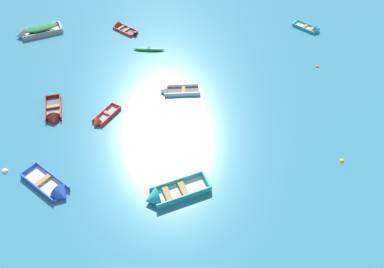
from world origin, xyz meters
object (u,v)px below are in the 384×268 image
(rowboat_turquoise_back_row_right, at_px, (313,30))
(mooring_buoy_far_field, at_px, (317,67))
(rowboat_red_foreground_center, at_px, (101,120))
(rowboat_blue_far_right, at_px, (55,190))
(kayak_green_center, at_px, (149,49))
(rowboat_grey_back_row_left, at_px, (34,31))
(mooring_buoy_near_foreground, at_px, (342,161))
(rowboat_maroon_distant_center, at_px, (54,115))
(rowboat_white_outer_right, at_px, (171,91))
(rowboat_red_far_back, at_px, (120,27))
(rowboat_turquoise_cluster_inner, at_px, (165,195))
(mooring_buoy_outer_edge, at_px, (5,171))

(rowboat_turquoise_back_row_right, height_order, mooring_buoy_far_field, rowboat_turquoise_back_row_right)
(rowboat_red_foreground_center, height_order, rowboat_blue_far_right, rowboat_blue_far_right)
(kayak_green_center, bearing_deg, rowboat_turquoise_back_row_right, 14.31)
(rowboat_grey_back_row_left, distance_m, mooring_buoy_near_foreground, 32.14)
(rowboat_grey_back_row_left, bearing_deg, rowboat_blue_far_right, -68.80)
(rowboat_maroon_distant_center, relative_size, mooring_buoy_far_field, 12.06)
(rowboat_turquoise_back_row_right, height_order, mooring_buoy_near_foreground, rowboat_turquoise_back_row_right)
(rowboat_white_outer_right, distance_m, rowboat_maroon_distant_center, 10.01)
(rowboat_red_far_back, bearing_deg, mooring_buoy_near_foreground, -41.59)
(rowboat_grey_back_row_left, distance_m, rowboat_red_far_back, 8.70)
(rowboat_white_outer_right, distance_m, mooring_buoy_far_field, 14.02)
(rowboat_maroon_distant_center, height_order, rowboat_turquoise_back_row_right, rowboat_maroon_distant_center)
(rowboat_turquoise_cluster_inner, xyz_separation_m, rowboat_maroon_distant_center, (-9.84, 7.59, -0.07))
(rowboat_maroon_distant_center, xyz_separation_m, kayak_green_center, (6.66, 9.84, -0.04))
(rowboat_maroon_distant_center, bearing_deg, rowboat_red_foreground_center, -4.41)
(rowboat_turquoise_cluster_inner, distance_m, rowboat_maroon_distant_center, 12.43)
(rowboat_grey_back_row_left, xyz_separation_m, rowboat_red_far_back, (8.55, 1.58, -0.25))
(rowboat_turquoise_back_row_right, relative_size, rowboat_blue_far_right, 0.71)
(mooring_buoy_outer_edge, height_order, mooring_buoy_far_field, mooring_buoy_outer_edge)
(kayak_green_center, xyz_separation_m, rowboat_red_far_back, (-3.49, 3.79, -0.01))
(mooring_buoy_near_foreground, distance_m, mooring_buoy_far_field, 11.59)
(rowboat_maroon_distant_center, bearing_deg, rowboat_grey_back_row_left, 114.06)
(rowboat_grey_back_row_left, xyz_separation_m, mooring_buoy_near_foreground, (28.04, -15.71, -0.38))
(rowboat_turquoise_back_row_right, distance_m, mooring_buoy_outer_edge, 32.08)
(rowboat_white_outer_right, height_order, rowboat_maroon_distant_center, rowboat_maroon_distant_center)
(rowboat_grey_back_row_left, relative_size, rowboat_blue_far_right, 1.13)
(rowboat_turquoise_cluster_inner, distance_m, rowboat_turquoise_back_row_right, 25.44)
(rowboat_blue_far_right, xyz_separation_m, mooring_buoy_outer_edge, (-4.17, 1.64, -0.20))
(rowboat_turquoise_cluster_inner, relative_size, rowboat_red_far_back, 1.60)
(rowboat_turquoise_back_row_right, bearing_deg, rowboat_maroon_distant_center, -148.79)
(rowboat_white_outer_right, xyz_separation_m, rowboat_maroon_distant_center, (-9.33, -3.63, 0.02))
(rowboat_turquoise_back_row_right, bearing_deg, rowboat_red_far_back, -178.77)
(rowboat_red_foreground_center, relative_size, rowboat_white_outer_right, 0.83)
(rowboat_turquoise_cluster_inner, bearing_deg, mooring_buoy_far_field, 50.41)
(rowboat_turquoise_cluster_inner, relative_size, kayak_green_center, 1.58)
(rowboat_blue_far_right, height_order, mooring_buoy_outer_edge, rowboat_blue_far_right)
(rowboat_red_foreground_center, height_order, rowboat_turquoise_cluster_inner, rowboat_turquoise_cluster_inner)
(rowboat_white_outer_right, distance_m, rowboat_red_far_back, 11.74)
(rowboat_turquoise_cluster_inner, xyz_separation_m, rowboat_white_outer_right, (-0.51, 11.22, -0.09))
(rowboat_red_far_back, bearing_deg, mooring_buoy_outer_edge, -104.81)
(mooring_buoy_outer_edge, relative_size, mooring_buoy_far_field, 1.42)
(rowboat_red_far_back, relative_size, mooring_buoy_far_field, 9.76)
(rowboat_red_foreground_center, distance_m, mooring_buoy_near_foreground, 18.99)
(rowboat_maroon_distant_center, distance_m, kayak_green_center, 11.88)
(mooring_buoy_near_foreground, relative_size, mooring_buoy_far_field, 1.08)
(rowboat_turquoise_back_row_right, bearing_deg, mooring_buoy_far_field, -94.89)
(kayak_green_center, xyz_separation_m, mooring_buoy_far_field, (16.01, -1.92, -0.14))
(rowboat_red_far_back, relative_size, mooring_buoy_near_foreground, 9.03)
(rowboat_turquoise_cluster_inner, relative_size, rowboat_grey_back_row_left, 1.01)
(rowboat_red_foreground_center, height_order, rowboat_red_far_back, rowboat_red_far_back)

